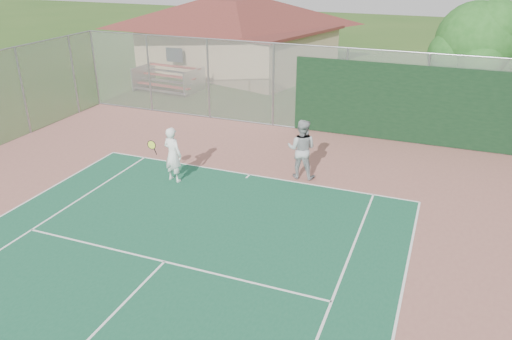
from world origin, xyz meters
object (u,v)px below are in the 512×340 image
at_px(bleachers, 168,78).
at_px(player_white_front, 173,155).
at_px(clubhouse, 234,28).
at_px(tree, 478,44).
at_px(player_grey_back, 302,150).

bearing_deg(bleachers, player_white_front, -53.38).
xyz_separation_m(clubhouse, player_white_front, (4.77, -15.88, -1.64)).
xyz_separation_m(tree, player_grey_back, (-4.99, -7.61, -2.46)).
xyz_separation_m(player_white_front, player_grey_back, (3.76, 1.78, 0.08)).
distance_m(clubhouse, player_white_front, 16.66).
height_order(bleachers, tree, tree).
distance_m(tree, player_white_front, 13.09).
relative_size(clubhouse, player_grey_back, 6.77).
bearing_deg(bleachers, clubhouse, 82.90).
bearing_deg(clubhouse, player_white_front, -56.62).
bearing_deg(clubhouse, tree, -8.98).
relative_size(bleachers, player_grey_back, 1.70).
bearing_deg(bleachers, player_grey_back, -34.52).
relative_size(tree, player_white_front, 2.89).
bearing_deg(player_grey_back, clubhouse, -62.76).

